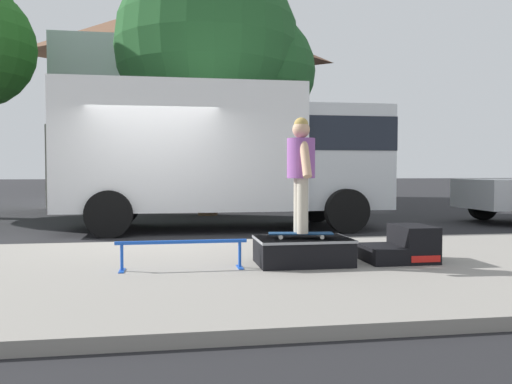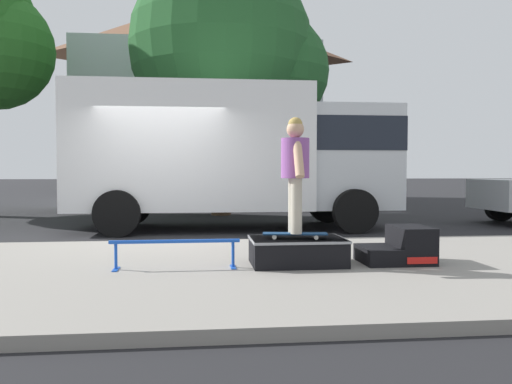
{
  "view_description": "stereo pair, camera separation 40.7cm",
  "coord_description": "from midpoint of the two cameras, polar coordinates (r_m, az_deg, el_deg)",
  "views": [
    {
      "loc": [
        0.3,
        -9.25,
        1.28
      ],
      "look_at": [
        1.56,
        -1.57,
        0.96
      ],
      "focal_mm": 37.14,
      "sensor_mm": 36.0,
      "label": 1
    },
    {
      "loc": [
        0.71,
        -9.31,
        1.28
      ],
      "look_at": [
        1.56,
        -1.57,
        0.96
      ],
      "focal_mm": 37.14,
      "sensor_mm": 36.0,
      "label": 2
    }
  ],
  "objects": [
    {
      "name": "skate_box",
      "position": [
        6.54,
        3.29,
        -6.26
      ],
      "size": [
        1.15,
        0.78,
        0.33
      ],
      "color": "black",
      "rests_on": "sidewalk_slab"
    },
    {
      "name": "box_truck",
      "position": [
        11.53,
        -4.18,
        4.46
      ],
      "size": [
        6.91,
        2.63,
        3.05
      ],
      "color": "white",
      "rests_on": "ground"
    },
    {
      "name": "kicker_ramp",
      "position": [
        6.95,
        13.98,
        -5.72
      ],
      "size": [
        0.85,
        0.69,
        0.45
      ],
      "color": "black",
      "rests_on": "sidewalk_slab"
    },
    {
      "name": "skater_kid",
      "position": [
        6.42,
        3.06,
        2.91
      ],
      "size": [
        0.34,
        0.72,
        1.4
      ],
      "color": "#B7AD99",
      "rests_on": "skateboard"
    },
    {
      "name": "sidewalk_slab",
      "position": [
        6.41,
        -13.81,
        -8.63
      ],
      "size": [
        50.0,
        5.0,
        0.12
      ],
      "primitive_type": "cube",
      "color": "gray",
      "rests_on": "ground"
    },
    {
      "name": "street_tree_main",
      "position": [
        15.45,
        -4.9,
        14.72
      ],
      "size": [
        5.64,
        5.13,
        7.31
      ],
      "color": "brown",
      "rests_on": "ground"
    },
    {
      "name": "ground_plane",
      "position": [
        9.38,
        -12.37,
        -5.52
      ],
      "size": [
        140.0,
        140.0,
        0.0
      ],
      "primitive_type": "plane",
      "color": "black"
    },
    {
      "name": "skateboard",
      "position": [
        6.47,
        3.04,
        -4.52
      ],
      "size": [
        0.8,
        0.31,
        0.07
      ],
      "color": "navy",
      "rests_on": "skate_box"
    },
    {
      "name": "grind_rail",
      "position": [
        6.28,
        -9.85,
        -5.89
      ],
      "size": [
        1.52,
        0.28,
        0.34
      ],
      "color": "blue",
      "rests_on": "sidewalk_slab"
    },
    {
      "name": "house_behind",
      "position": [
        22.77,
        -8.74,
        9.81
      ],
      "size": [
        9.54,
        8.23,
        8.4
      ],
      "color": "silver",
      "rests_on": "ground"
    }
  ]
}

